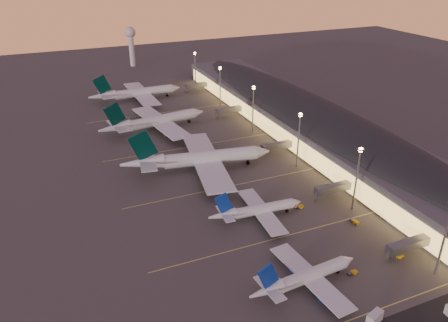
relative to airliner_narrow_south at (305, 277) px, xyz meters
The scene contains 15 objects.
ground 29.47m from the airliner_narrow_south, 81.69° to the left, with size 700.00×700.00×0.00m, color #3F3D3A.
airliner_narrow_south is the anchor object (origin of this frame).
airliner_narrow_north 38.32m from the airliner_narrow_south, 84.48° to the left, with size 36.59×32.76×13.07m.
airliner_wide_near 83.36m from the airliner_narrow_south, 91.70° to the left, with size 67.50×62.21×21.64m.
airliner_wide_mid 138.36m from the airliner_narrow_south, 93.18° to the left, with size 61.51×56.62×19.70m.
airliner_wide_far 194.13m from the airliner_narrow_south, 91.40° to the left, with size 60.54×55.00×19.41m.
terminal_building 121.16m from the airliner_narrow_south, 56.92° to the left, with size 56.35×255.00×17.46m.
light_masts 103.18m from the airliner_narrow_south, 66.82° to the left, with size 2.20×217.20×25.90m.
radar_tower 289.90m from the airliner_narrow_south, 87.18° to the left, with size 9.00×9.00×32.50m.
lane_markings 69.17m from the airliner_narrow_south, 86.49° to the left, with size 90.00×180.36×0.00m.
baggage_tug_a 17.15m from the airliner_narrow_south, ahead, with size 3.25×1.49×0.96m.
baggage_tug_b 35.14m from the airliner_narrow_south, ahead, with size 4.19×2.12×1.20m.
baggage_tug_c 43.85m from the airliner_narrow_south, 59.50° to the left, with size 3.70×1.91×1.05m.
catering_truck_a 21.58m from the airliner_narrow_south, 61.95° to the right, with size 5.96×3.70×3.13m.
baggage_tug_d 41.13m from the airliner_narrow_south, 30.92° to the left, with size 1.93×3.83×1.10m.
Camera 1 is at (-65.19, -111.14, 89.55)m, focal length 35.00 mm.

